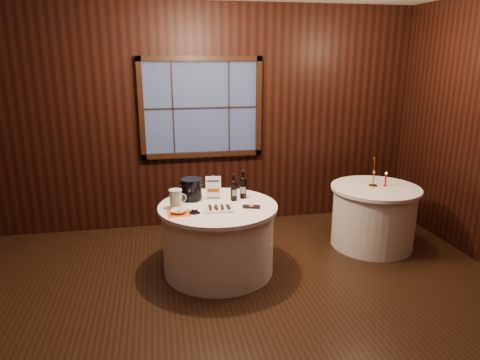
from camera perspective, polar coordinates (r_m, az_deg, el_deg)
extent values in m
plane|color=black|center=(4.05, -0.66, -18.38)|extent=(6.00, 6.00, 0.00)
cube|color=black|center=(5.88, -5.19, 8.16)|extent=(6.00, 0.02, 3.00)
cube|color=navy|center=(5.83, -5.20, 9.58)|extent=(1.50, 0.01, 1.20)
cylinder|color=white|center=(4.74, -2.90, -7.99)|extent=(1.20, 1.20, 0.73)
cylinder|color=white|center=(4.60, -2.96, -3.60)|extent=(1.28, 1.28, 0.04)
cylinder|color=white|center=(5.62, 17.32, -4.83)|extent=(1.00, 1.00, 0.73)
cylinder|color=white|center=(5.50, 17.65, -1.07)|extent=(1.08, 1.08, 0.04)
cube|color=#BCBCC3|center=(4.80, -3.54, -2.44)|extent=(0.16, 0.11, 0.01)
cube|color=#BCBCC3|center=(4.76, -3.57, -0.88)|extent=(0.02, 0.02, 0.26)
cube|color=white|center=(4.75, -3.55, -0.91)|extent=(0.17, 0.04, 0.24)
cylinder|color=black|center=(4.71, -0.84, -1.61)|extent=(0.07, 0.07, 0.19)
sphere|color=black|center=(4.68, -0.84, -0.47)|extent=(0.07, 0.07, 0.07)
cylinder|color=black|center=(4.67, -0.84, 0.15)|extent=(0.03, 0.03, 0.09)
cylinder|color=black|center=(4.66, -0.84, 0.67)|extent=(0.03, 0.03, 0.02)
cube|color=beige|center=(4.68, -0.75, -1.74)|extent=(0.05, 0.01, 0.07)
cylinder|color=black|center=(4.79, 0.42, -1.24)|extent=(0.08, 0.08, 0.21)
sphere|color=black|center=(4.76, 0.42, -0.05)|extent=(0.08, 0.08, 0.08)
cylinder|color=black|center=(4.75, 0.42, 0.61)|extent=(0.03, 0.03, 0.09)
cylinder|color=black|center=(4.73, 0.43, 1.15)|extent=(0.03, 0.03, 0.02)
cube|color=beige|center=(4.75, 0.52, -1.38)|extent=(0.06, 0.02, 0.07)
cylinder|color=black|center=(4.78, -6.41, -2.49)|extent=(0.17, 0.17, 0.03)
cylinder|color=black|center=(4.75, -6.45, -1.21)|extent=(0.22, 0.22, 0.19)
cylinder|color=black|center=(4.72, -6.49, 0.03)|extent=(0.24, 0.24, 0.02)
cube|color=white|center=(4.45, -2.79, -3.90)|extent=(0.32, 0.22, 0.02)
cube|color=black|center=(4.52, 1.52, -3.58)|extent=(0.20, 0.14, 0.02)
cylinder|color=#3D2916|center=(4.36, -7.03, -4.24)|extent=(0.07, 0.03, 0.03)
cylinder|color=silver|center=(4.53, -8.56, -2.54)|extent=(0.13, 0.13, 0.19)
cylinder|color=silver|center=(4.50, -8.61, -1.35)|extent=(0.14, 0.14, 0.01)
torus|color=silver|center=(4.53, -7.74, -2.39)|extent=(0.10, 0.01, 0.10)
cube|color=orange|center=(4.40, -8.17, -4.39)|extent=(0.25, 0.25, 0.00)
imported|color=white|center=(4.39, -8.18, -4.13)|extent=(0.19, 0.19, 0.04)
cylinder|color=#C6843D|center=(5.50, 17.30, -0.74)|extent=(0.11, 0.11, 0.02)
cylinder|color=#C6843D|center=(5.45, 17.45, 1.00)|extent=(0.02, 0.02, 0.33)
cylinder|color=#C6843D|center=(5.41, 17.60, 2.81)|extent=(0.05, 0.05, 0.03)
cylinder|color=#C6843D|center=(5.55, 18.77, -0.75)|extent=(0.05, 0.05, 0.01)
cylinder|color=#B30D1D|center=(5.53, 18.84, 0.02)|extent=(0.02, 0.02, 0.14)
sphere|color=#FFB23F|center=(5.51, 18.91, 0.87)|extent=(0.02, 0.02, 0.02)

